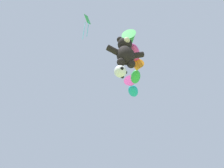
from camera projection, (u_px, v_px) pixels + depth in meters
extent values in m
ellipsoid|color=black|center=(126.00, 55.00, 10.69)|extent=(1.13, 0.97, 1.38)
sphere|color=black|center=(125.00, 44.00, 11.32)|extent=(0.95, 0.95, 0.95)
sphere|color=beige|center=(127.00, 40.00, 10.96)|extent=(0.40, 0.40, 0.40)
sphere|color=black|center=(120.00, 40.00, 11.47)|extent=(0.39, 0.39, 0.39)
cylinder|color=black|center=(113.00, 50.00, 10.67)|extent=(0.82, 0.37, 0.64)
sphere|color=black|center=(121.00, 62.00, 10.23)|extent=(0.51, 0.51, 0.51)
sphere|color=black|center=(130.00, 42.00, 11.61)|extent=(0.39, 0.39, 0.39)
cylinder|color=black|center=(138.00, 55.00, 11.01)|extent=(0.82, 0.37, 0.64)
sphere|color=black|center=(131.00, 64.00, 10.36)|extent=(0.51, 0.51, 0.51)
sphere|color=white|center=(120.00, 71.00, 9.85)|extent=(0.71, 0.71, 0.71)
sphere|color=black|center=(126.00, 72.00, 9.92)|extent=(0.20, 0.20, 0.20)
sphere|color=black|center=(118.00, 71.00, 10.14)|extent=(0.20, 0.20, 0.20)
sphere|color=black|center=(122.00, 68.00, 9.57)|extent=(0.20, 0.20, 0.20)
sphere|color=black|center=(122.00, 77.00, 9.81)|extent=(0.20, 0.20, 0.20)
ellipsoid|color=#E53F9E|center=(134.00, 53.00, 12.35)|extent=(1.49, 1.75, 0.64)
cone|color=green|center=(130.00, 39.00, 11.41)|extent=(1.26, 1.24, 0.94)
sphere|color=black|center=(136.00, 56.00, 12.83)|extent=(0.16, 0.16, 0.16)
ellipsoid|color=green|center=(136.00, 77.00, 13.74)|extent=(1.10, 1.62, 0.63)
cone|color=orange|center=(137.00, 67.00, 12.83)|extent=(1.11, 1.03, 0.93)
sphere|color=black|center=(135.00, 79.00, 14.21)|extent=(0.16, 0.16, 0.16)
ellipsoid|color=#19ADB2|center=(133.00, 91.00, 15.95)|extent=(1.53, 1.79, 0.74)
cone|color=#E53F9E|center=(131.00, 83.00, 15.02)|extent=(1.37, 1.28, 1.09)
sphere|color=black|center=(134.00, 92.00, 16.46)|extent=(0.19, 0.19, 0.19)
cube|color=green|center=(87.00, 19.00, 13.04)|extent=(0.64, 0.75, 0.97)
cylinder|color=#19ADB2|center=(84.00, 30.00, 12.21)|extent=(0.03, 0.13, 2.10)
cylinder|color=#19ADB2|center=(88.00, 28.00, 12.36)|extent=(0.03, 0.20, 1.62)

